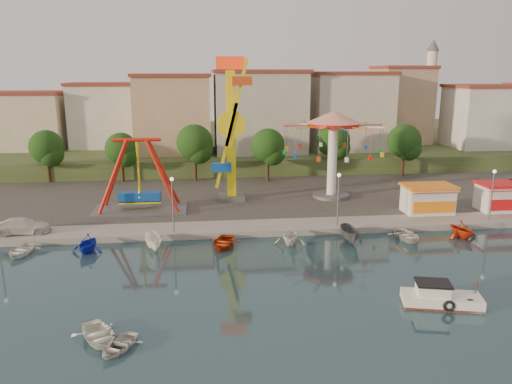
{
  "coord_description": "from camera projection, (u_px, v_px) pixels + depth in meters",
  "views": [
    {
      "loc": [
        -5.37,
        -33.0,
        15.42
      ],
      "look_at": [
        0.02,
        14.0,
        4.0
      ],
      "focal_mm": 35.0,
      "sensor_mm": 36.0,
      "label": 1
    }
  ],
  "objects": [
    {
      "name": "moored_boat_0",
      "position": [
        20.0,
        251.0,
        43.13
      ],
      "size": [
        3.01,
        3.84,
        0.73
      ],
      "primitive_type": "imported",
      "rotation": [
        0.0,
        0.0,
        -0.15
      ],
      "color": "white",
      "rests_on": "ground"
    },
    {
      "name": "tree_0",
      "position": [
        46.0,
        147.0,
        67.63
      ],
      "size": [
        4.6,
        4.6,
        7.19
      ],
      "color": "#382314",
      "rests_on": "quay_deck"
    },
    {
      "name": "tree_5",
      "position": [
        404.0,
        141.0,
        71.72
      ],
      "size": [
        4.83,
        4.83,
        7.54
      ],
      "color": "#382314",
      "rests_on": "quay_deck"
    },
    {
      "name": "building_1",
      "position": [
        101.0,
        123.0,
        81.62
      ],
      "size": [
        12.33,
        9.01,
        8.63
      ],
      "primitive_type": "cube",
      "color": "silver",
      "rests_on": "hill_terrace"
    },
    {
      "name": "quay_deck",
      "position": [
        228.0,
        153.0,
        95.89
      ],
      "size": [
        200.0,
        100.0,
        0.6
      ],
      "primitive_type": "cube",
      "color": "#9E998E",
      "rests_on": "ground"
    },
    {
      "name": "van",
      "position": [
        22.0,
        226.0,
        46.84
      ],
      "size": [
        5.2,
        2.47,
        1.46
      ],
      "primitive_type": "imported",
      "rotation": [
        0.0,
        0.0,
        1.66
      ],
      "color": "silver",
      "rests_on": "quay_deck"
    },
    {
      "name": "moored_boat_5",
      "position": [
        350.0,
        234.0,
        46.3
      ],
      "size": [
        1.48,
        3.78,
        1.45
      ],
      "primitive_type": "imported",
      "rotation": [
        0.0,
        0.0,
        -0.02
      ],
      "color": "#525257",
      "rests_on": "ground"
    },
    {
      "name": "ground",
      "position": [
        278.0,
        291.0,
        36.08
      ],
      "size": [
        200.0,
        200.0,
        0.0
      ],
      "primitive_type": "plane",
      "color": "#15303B",
      "rests_on": "ground"
    },
    {
      "name": "building_6",
      "position": [
        487.0,
        109.0,
        85.92
      ],
      "size": [
        8.23,
        8.98,
        12.36
      ],
      "primitive_type": "cube",
      "color": "silver",
      "rests_on": "hill_terrace"
    },
    {
      "name": "pirate_ship_ride",
      "position": [
        139.0,
        177.0,
        53.82
      ],
      "size": [
        10.0,
        5.0,
        8.0
      ],
      "color": "#59595E",
      "rests_on": "quay_deck"
    },
    {
      "name": "minaret",
      "position": [
        430.0,
        88.0,
        89.27
      ],
      "size": [
        2.8,
        2.8,
        18.0
      ],
      "color": "silver",
      "rests_on": "hill_terrace"
    },
    {
      "name": "cabin_motorboat",
      "position": [
        440.0,
        299.0,
        33.7
      ],
      "size": [
        5.5,
        3.15,
        1.82
      ],
      "rotation": [
        0.0,
        0.0,
        -0.24
      ],
      "color": "white",
      "rests_on": "ground"
    },
    {
      "name": "lamp_post_2",
      "position": [
        338.0,
        201.0,
        48.79
      ],
      "size": [
        0.14,
        0.14,
        5.0
      ],
      "primitive_type": "cylinder",
      "color": "#59595E",
      "rests_on": "quay_deck"
    },
    {
      "name": "tree_3",
      "position": [
        268.0,
        146.0,
        68.41
      ],
      "size": [
        4.68,
        4.68,
        7.32
      ],
      "color": "#382314",
      "rests_on": "quay_deck"
    },
    {
      "name": "moored_boat_6",
      "position": [
        407.0,
        235.0,
        46.99
      ],
      "size": [
        3.03,
        4.06,
        0.8
      ],
      "primitive_type": "imported",
      "rotation": [
        0.0,
        0.0,
        0.07
      ],
      "color": "silver",
      "rests_on": "ground"
    },
    {
      "name": "moored_boat_1",
      "position": [
        87.0,
        243.0,
        43.65
      ],
      "size": [
        3.38,
        3.7,
        1.66
      ],
      "primitive_type": "imported",
      "rotation": [
        0.0,
        0.0,
        -0.23
      ],
      "color": "#1524BF",
      "rests_on": "ground"
    },
    {
      "name": "moored_boat_3",
      "position": [
        223.0,
        242.0,
        45.07
      ],
      "size": [
        3.67,
        4.47,
        0.81
      ],
      "primitive_type": "imported",
      "rotation": [
        0.0,
        0.0,
        -0.25
      ],
      "color": "#B7380E",
      "rests_on": "ground"
    },
    {
      "name": "building_3",
      "position": [
        266.0,
        121.0,
        82.05
      ],
      "size": [
        12.59,
        10.5,
        9.2
      ],
      "primitive_type": "cube",
      "color": "beige",
      "rests_on": "hill_terrace"
    },
    {
      "name": "tree_1",
      "position": [
        121.0,
        149.0,
        68.09
      ],
      "size": [
        4.35,
        4.35,
        6.8
      ],
      "color": "#382314",
      "rests_on": "quay_deck"
    },
    {
      "name": "moored_boat_4",
      "position": [
        291.0,
        235.0,
        45.64
      ],
      "size": [
        3.73,
        4.02,
        1.74
      ],
      "primitive_type": "imported",
      "rotation": [
        0.0,
        0.0,
        -0.31
      ],
      "color": "white",
      "rests_on": "ground"
    },
    {
      "name": "building_5",
      "position": [
        418.0,
        112.0,
        86.25
      ],
      "size": [
        12.77,
        10.96,
        11.21
      ],
      "primitive_type": "cube",
      "color": "tan",
      "rests_on": "hill_terrace"
    },
    {
      "name": "rowboat_b",
      "position": [
        118.0,
        345.0,
        28.36
      ],
      "size": [
        3.21,
        3.59,
        0.61
      ],
      "primitive_type": "imported",
      "rotation": [
        0.0,
        0.0,
        -0.46
      ],
      "color": "silver",
      "rests_on": "ground"
    },
    {
      "name": "booth_left",
      "position": [
        428.0,
        199.0,
        53.59
      ],
      "size": [
        5.4,
        3.78,
        3.08
      ],
      "color": "white",
      "rests_on": "quay_deck"
    },
    {
      "name": "moored_boat_7",
      "position": [
        462.0,
        229.0,
        47.48
      ],
      "size": [
        3.44,
        3.78,
        1.7
      ],
      "primitive_type": "imported",
      "rotation": [
        0.0,
        0.0,
        0.23
      ],
      "color": "red",
      "rests_on": "ground"
    },
    {
      "name": "moored_boat_2",
      "position": [
        154.0,
        242.0,
        44.32
      ],
      "size": [
        2.07,
        3.74,
        1.37
      ],
      "primitive_type": "imported",
      "rotation": [
        0.0,
        0.0,
        0.22
      ],
      "color": "white",
      "rests_on": "ground"
    },
    {
      "name": "rowboat_a",
      "position": [
        98.0,
        335.0,
        29.3
      ],
      "size": [
        3.98,
        4.41,
        0.75
      ],
      "primitive_type": "imported",
      "rotation": [
        0.0,
        0.0,
        0.49
      ],
      "color": "white",
      "rests_on": "ground"
    },
    {
      "name": "building_4",
      "position": [
        340.0,
        118.0,
        86.82
      ],
      "size": [
        10.75,
        9.23,
        9.24
      ],
      "primitive_type": "cube",
      "color": "beige",
      "rests_on": "hill_terrace"
    },
    {
      "name": "kamikaze_tower",
      "position": [
        232.0,
        133.0,
        57.32
      ],
      "size": [
        3.91,
        3.1,
        16.5
      ],
      "color": "#59595E",
      "rests_on": "quay_deck"
    },
    {
      "name": "wave_swinger",
      "position": [
        333.0,
        135.0,
        58.76
      ],
      "size": [
        11.6,
        11.6,
        10.4
      ],
      "color": "#59595E",
      "rests_on": "quay_deck"
    },
    {
      "name": "building_0",
      "position": [
        11.0,
        116.0,
        74.77
      ],
      "size": [
        9.26,
        9.53,
        11.87
      ],
      "primitive_type": "cube",
      "color": "beige",
      "rests_on": "hill_terrace"
    },
    {
      "name": "asphalt_pad",
      "position": [
        242.0,
        189.0,
        64.91
      ],
      "size": [
        90.0,
        28.0,
        0.01
      ],
      "primitive_type": "cube",
      "color": "#4C4944",
      "rests_on": "quay_deck"
    },
    {
      "name": "tree_2",
      "position": [
        195.0,
        143.0,
        68.61
      ],
      "size": [
        5.02,
        5.02,
        7.85
      ],
      "color": "#382314",
      "rests_on": "quay_deck"
    },
    {
      "name": "booth_mid",
      "position": [
        502.0,
        196.0,
        54.54
      ],
      "size": [
        5.4,
        3.78,
        3.08
      ],
      "color": "white",
      "rests_on": "quay_deck"
    },
    {
      "name": "lamp_post_3",
      "position": [
        492.0,
        197.0,
        50.57
      ],
      "size": [
        0.14,
        0.14,
        5.0
      ],
      "primitive_type": "cylinder",
      "color": "#59595E",
      "rests_on": "quay_deck"
    },
    {
      "name": "hill_terrace",
      "position": [
        226.0,
        143.0,
        100.43
      ],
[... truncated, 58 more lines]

